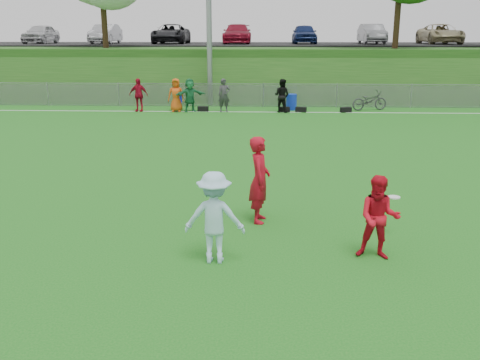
# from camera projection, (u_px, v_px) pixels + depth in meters

# --- Properties ---
(ground) EXTENTS (120.00, 120.00, 0.00)m
(ground) POSITION_uv_depth(u_px,v_px,m) (262.00, 250.00, 10.15)
(ground) COLOR #156317
(ground) RESTS_ON ground
(sideline_far) EXTENTS (60.00, 0.10, 0.01)m
(sideline_far) POSITION_uv_depth(u_px,v_px,m) (263.00, 112.00, 27.47)
(sideline_far) COLOR white
(sideline_far) RESTS_ON ground
(fence) EXTENTS (58.00, 0.06, 1.30)m
(fence) POSITION_uv_depth(u_px,v_px,m) (263.00, 95.00, 29.23)
(fence) COLOR gray
(fence) RESTS_ON ground
(berm) EXTENTS (120.00, 18.00, 3.00)m
(berm) POSITION_uv_depth(u_px,v_px,m) (264.00, 66.00, 39.58)
(berm) COLOR #1A4C15
(berm) RESTS_ON ground
(parking_lot) EXTENTS (120.00, 12.00, 0.10)m
(parking_lot) POSITION_uv_depth(u_px,v_px,m) (264.00, 44.00, 41.09)
(parking_lot) COLOR black
(parking_lot) RESTS_ON berm
(car_row) EXTENTS (32.04, 5.18, 1.44)m
(car_row) POSITION_uv_depth(u_px,v_px,m) (248.00, 34.00, 39.97)
(car_row) COLOR #BCBBBD
(car_row) RESTS_ON parking_lot
(spectator_row) EXTENTS (8.41, 1.10, 1.69)m
(spectator_row) POSITION_uv_depth(u_px,v_px,m) (202.00, 95.00, 27.38)
(spectator_row) COLOR #A80B24
(spectator_row) RESTS_ON ground
(gear_bags) EXTENTS (7.93, 0.41, 0.26)m
(gear_bags) POSITION_uv_depth(u_px,v_px,m) (283.00, 109.00, 27.49)
(gear_bags) COLOR black
(gear_bags) RESTS_ON ground
(player_red_left) EXTENTS (0.48, 0.71, 1.88)m
(player_red_left) POSITION_uv_depth(u_px,v_px,m) (260.00, 180.00, 11.45)
(player_red_left) COLOR #A90B1B
(player_red_left) RESTS_ON ground
(player_red_center) EXTENTS (0.86, 0.73, 1.55)m
(player_red_center) POSITION_uv_depth(u_px,v_px,m) (379.00, 218.00, 9.60)
(player_red_center) COLOR red
(player_red_center) RESTS_ON ground
(player_blue) EXTENTS (1.09, 0.64, 1.67)m
(player_blue) POSITION_uv_depth(u_px,v_px,m) (214.00, 217.00, 9.44)
(player_blue) COLOR #ACDAEF
(player_blue) RESTS_ON ground
(frisbee) EXTENTS (0.25, 0.25, 0.02)m
(frisbee) POSITION_uv_depth(u_px,v_px,m) (394.00, 197.00, 10.72)
(frisbee) COLOR white
(frisbee) RESTS_ON ground
(recycling_bin) EXTENTS (0.72, 0.72, 0.83)m
(recycling_bin) POSITION_uv_depth(u_px,v_px,m) (291.00, 102.00, 28.15)
(recycling_bin) COLOR #102EB8
(recycling_bin) RESTS_ON ground
(camp_chair) EXTENTS (0.53, 0.54, 0.86)m
(camp_chair) POSITION_uv_depth(u_px,v_px,m) (177.00, 105.00, 28.18)
(camp_chair) COLOR #0F1FA4
(camp_chair) RESTS_ON ground
(bicycle) EXTENTS (2.02, 1.16, 1.00)m
(bicycle) POSITION_uv_depth(u_px,v_px,m) (370.00, 101.00, 27.99)
(bicycle) COLOR #2C2C2E
(bicycle) RESTS_ON ground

